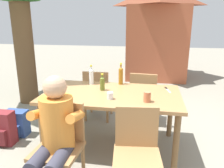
% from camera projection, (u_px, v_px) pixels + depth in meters
% --- Properties ---
extents(ground_plane, '(24.00, 24.00, 0.00)m').
position_uv_depth(ground_plane, '(112.00, 145.00, 3.07)').
color(ground_plane, gray).
extents(dining_table, '(1.73, 1.00, 0.76)m').
position_uv_depth(dining_table, '(112.00, 99.00, 2.88)').
color(dining_table, '#A37547').
rests_on(dining_table, ground_plane).
extents(chair_near_left, '(0.47, 0.47, 0.87)m').
position_uv_depth(chair_near_left, '(61.00, 141.00, 2.24)').
color(chair_near_left, '#A37547').
rests_on(chair_near_left, ground_plane).
extents(chair_near_right, '(0.49, 0.49, 0.87)m').
position_uv_depth(chair_near_right, '(137.00, 149.00, 2.11)').
color(chair_near_right, '#A37547').
rests_on(chair_near_right, ground_plane).
extents(chair_far_right, '(0.48, 0.48, 0.87)m').
position_uv_depth(chair_far_right, '(144.00, 95.00, 3.62)').
color(chair_far_right, '#A37547').
rests_on(chair_far_right, ground_plane).
extents(chair_far_left, '(0.44, 0.44, 0.87)m').
position_uv_depth(chair_far_left, '(97.00, 92.00, 3.75)').
color(chair_far_left, '#A37547').
rests_on(chair_far_left, ground_plane).
extents(person_in_white_shirt, '(0.47, 0.61, 1.18)m').
position_uv_depth(person_in_white_shirt, '(54.00, 132.00, 2.09)').
color(person_in_white_shirt, orange).
rests_on(person_in_white_shirt, ground_plane).
extents(bottle_amber, '(0.06, 0.06, 0.32)m').
position_uv_depth(bottle_amber, '(121.00, 75.00, 3.21)').
color(bottle_amber, '#996019').
rests_on(bottle_amber, dining_table).
extents(bottle_olive, '(0.06, 0.06, 0.23)m').
position_uv_depth(bottle_olive, '(102.00, 83.00, 2.94)').
color(bottle_olive, '#566623').
rests_on(bottle_olive, dining_table).
extents(bottle_clear, '(0.06, 0.06, 0.29)m').
position_uv_depth(bottle_clear, '(91.00, 76.00, 3.22)').
color(bottle_clear, white).
rests_on(bottle_clear, dining_table).
extents(cup_glass, '(0.07, 0.07, 0.08)m').
position_uv_depth(cup_glass, '(110.00, 96.00, 2.62)').
color(cup_glass, silver).
rests_on(cup_glass, dining_table).
extents(cup_terracotta, '(0.08, 0.08, 0.12)m').
position_uv_depth(cup_terracotta, '(147.00, 97.00, 2.53)').
color(cup_terracotta, '#BC6B47').
rests_on(cup_terracotta, dining_table).
extents(cup_steel, '(0.07, 0.07, 0.09)m').
position_uv_depth(cup_steel, '(63.00, 84.00, 3.09)').
color(cup_steel, '#B2B7BC').
rests_on(cup_steel, dining_table).
extents(table_knife, '(0.07, 0.24, 0.01)m').
position_uv_depth(table_knife, '(167.00, 89.00, 2.99)').
color(table_knife, silver).
rests_on(table_knife, dining_table).
extents(backpack_by_near_side, '(0.33, 0.25, 0.38)m').
position_uv_depth(backpack_by_near_side, '(16.00, 124.00, 3.30)').
color(backpack_by_near_side, '#2D4784').
rests_on(backpack_by_near_side, ground_plane).
extents(backpack_by_far_side, '(0.30, 0.24, 0.48)m').
position_uv_depth(backpack_by_far_side, '(3.00, 129.00, 3.05)').
color(backpack_by_far_side, maroon).
rests_on(backpack_by_far_side, ground_plane).
extents(brick_kiosk, '(1.90, 1.93, 2.61)m').
position_uv_depth(brick_kiosk, '(157.00, 30.00, 6.52)').
color(brick_kiosk, '#B25638').
rests_on(brick_kiosk, ground_plane).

